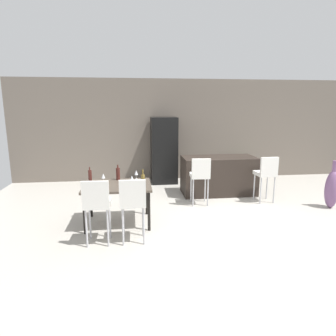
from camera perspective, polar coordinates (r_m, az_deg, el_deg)
The scene contains 17 objects.
ground_plane at distance 6.25m, azimuth 8.26°, elevation -8.14°, with size 10.00×10.00×0.00m, color #ADA89E.
back_wall at distance 8.75m, azimuth 3.54°, elevation 7.40°, with size 10.00×0.12×2.90m, color #665B51.
kitchen_island at distance 7.35m, azimuth 9.76°, elevation -1.41°, with size 1.78×0.83×0.92m, color black.
bar_chair_left at distance 6.38m, azimuth 6.25°, elevation -1.14°, with size 0.42×0.42×1.05m.
bar_chair_middle at distance 6.88m, azimuth 18.56°, elevation -0.74°, with size 0.42×0.42×1.05m.
dining_table at distance 5.42m, azimuth -9.78°, elevation -3.90°, with size 1.21×0.92×0.74m.
dining_chair_near at distance 4.65m, azimuth -13.65°, elevation -6.37°, with size 0.41×0.41×1.05m.
dining_chair_far at distance 4.61m, azimuth -6.86°, elevation -6.24°, with size 0.40×0.40×1.05m.
wine_bottle_corner at distance 5.64m, azimuth -14.90°, elevation -1.52°, with size 0.06×0.06×0.29m.
wine_bottle_inner at distance 5.06m, azimuth -4.88°, elevation -2.57°, with size 0.06×0.06×0.34m.
wine_bottle_far at distance 5.72m, azimuth -9.69°, elevation -1.09°, with size 0.08×0.08×0.29m.
wine_glass_left at distance 5.56m, azimuth -12.45°, elevation -1.54°, with size 0.07×0.07×0.17m.
wine_glass_middle at distance 5.30m, azimuth -7.02°, elevation -1.99°, with size 0.07×0.07×0.17m.
wine_glass_right at distance 5.73m, azimuth -6.20°, elevation -0.93°, with size 0.07×0.07×0.17m.
refrigerator at distance 8.27m, azimuth -0.81°, elevation 3.47°, with size 0.72×0.68×1.84m, color black.
floor_vase at distance 7.13m, azimuth 29.22°, elevation -3.55°, with size 0.28×0.28×1.02m.
potted_plant at distance 8.93m, azimuth 14.45°, elevation -0.12°, with size 0.37×0.37×0.57m.
Camera 1 is at (-1.59, -5.66, 2.12)m, focal length 31.40 mm.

